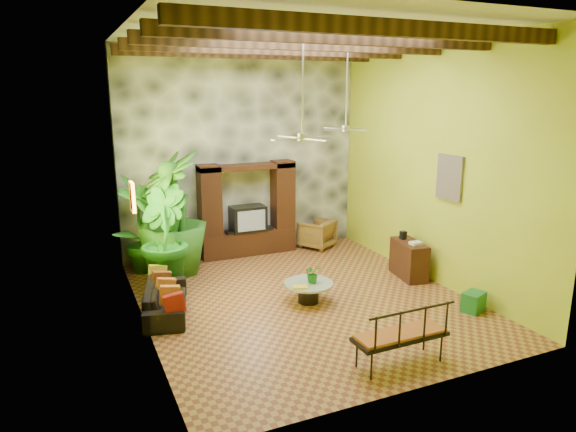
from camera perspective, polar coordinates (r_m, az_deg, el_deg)
name	(u,v)px	position (r m, az deg, el deg)	size (l,w,h in m)	color
ground	(302,298)	(10.25, 1.55, -9.12)	(7.00, 7.00, 0.00)	brown
ceiling	(304,31)	(9.51, 1.75, 19.88)	(6.00, 7.00, 0.02)	silver
back_wall	(242,153)	(12.78, -5.19, 7.01)	(6.00, 0.02, 5.00)	#A5AD27
left_wall	(137,184)	(8.72, -16.48, 3.39)	(0.02, 7.00, 5.00)	#A5AD27
right_wall	(432,164)	(11.18, 15.72, 5.60)	(0.02, 7.00, 5.00)	#A5AD27
stone_accent_wall	(242,153)	(12.73, -5.10, 6.98)	(5.98, 0.10, 4.98)	#383B40
ceiling_beams	(304,44)	(9.49, 1.74, 18.56)	(5.95, 5.36, 0.22)	#3F2614
entertainment_center	(248,216)	(12.72, -4.51, -0.04)	(2.40, 0.55, 2.30)	black
ceiling_fan_front	(303,125)	(9.02, 1.63, 10.05)	(1.28, 1.28, 1.86)	#A9A8AD
ceiling_fan_back	(346,119)	(11.28, 6.47, 10.70)	(1.28, 1.28, 1.86)	#A9A8AD
wall_art_mask	(132,197)	(9.77, -16.90, 2.03)	(0.06, 0.32, 0.55)	yellow
wall_art_painting	(450,178)	(10.73, 17.51, 4.08)	(0.06, 0.70, 0.90)	#245E86
sofa	(166,299)	(9.78, -13.41, -8.99)	(1.83, 0.71, 0.53)	black
wicker_armchair	(317,234)	(13.39, 3.22, -1.97)	(0.78, 0.80, 0.73)	brown
tall_plant_a	(140,225)	(11.77, -16.12, -0.94)	(1.17, 0.79, 2.22)	#1F671B
tall_plant_b	(162,238)	(10.76, -13.77, -2.36)	(1.18, 0.95, 2.15)	#1C6A1F
tall_plant_c	(172,214)	(11.54, -12.75, 0.27)	(1.53, 1.53, 2.73)	#27631A
coffee_table	(308,290)	(9.99, 2.29, -8.17)	(0.95, 0.95, 0.40)	black
centerpiece_plant	(313,273)	(9.89, 2.77, -6.39)	(0.33, 0.29, 0.37)	#1B671B
yellow_tray	(300,287)	(9.68, 1.36, -7.89)	(0.27, 0.19, 0.03)	yellow
iron_bench	(404,333)	(7.86, 12.72, -12.56)	(1.47, 0.54, 0.57)	black
side_console	(409,260)	(11.53, 13.28, -4.74)	(0.45, 1.00, 0.80)	#3A1E12
green_bin	(473,302)	(10.22, 19.91, -8.95)	(0.42, 0.31, 0.36)	#1F742C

